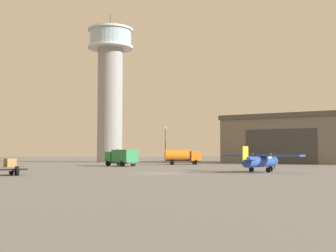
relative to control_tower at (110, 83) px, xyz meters
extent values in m
plane|color=slate|center=(7.38, -59.72, -19.99)|extent=(400.00, 400.00, 0.00)
cylinder|color=gray|center=(0.00, 0.00, -5.66)|extent=(6.24, 6.24, 28.65)
cylinder|color=silver|center=(0.00, 0.00, 8.96)|extent=(11.40, 11.40, 0.60)
cylinder|color=#99B7C6|center=(0.00, 0.00, 11.19)|extent=(10.49, 10.49, 3.86)
cylinder|color=silver|center=(0.00, 0.00, 13.37)|extent=(11.40, 11.40, 0.50)
cylinder|color=#38383D|center=(0.00, 0.00, 15.62)|extent=(0.16, 0.16, 4.00)
cube|color=#6B665B|center=(42.53, -13.57, -15.14)|extent=(35.08, 34.07, 9.69)
cube|color=#4A4740|center=(42.53, -13.57, -9.80)|extent=(35.92, 34.91, 1.00)
cube|color=#38383A|center=(35.82, -22.37, -16.35)|extent=(12.05, 9.23, 7.27)
cylinder|color=#2847A8|center=(20.03, -58.51, -18.69)|extent=(5.74, 5.49, 1.32)
cone|color=#38383D|center=(22.64, -56.07, -18.69)|extent=(1.33, 1.33, 0.92)
cube|color=#38383D|center=(22.64, -56.07, -18.69)|extent=(0.12, 0.12, 2.02)
cube|color=#2847A8|center=(20.26, -58.29, -17.93)|extent=(8.42, 8.85, 0.21)
cylinder|color=gold|center=(21.43, -59.53, -18.36)|extent=(0.78, 0.82, 1.44)
cylinder|color=gold|center=(19.10, -57.05, -18.36)|extent=(0.78, 0.82, 1.44)
cube|color=#99B7C6|center=(20.96, -57.64, -18.33)|extent=(1.57, 1.57, 0.74)
cone|color=#2847A8|center=(17.43, -60.95, -18.59)|extent=(1.76, 1.74, 0.99)
cube|color=gold|center=(17.43, -60.95, -17.74)|extent=(0.94, 0.89, 1.81)
cube|color=#2847A8|center=(17.43, -60.95, -18.43)|extent=(2.87, 2.98, 0.11)
cylinder|color=black|center=(21.89, -56.77, -19.67)|extent=(0.56, 0.59, 0.64)
cylinder|color=black|center=(20.67, -59.51, -19.67)|extent=(0.56, 0.59, 0.64)
cylinder|color=black|center=(19.08, -57.80, -19.67)|extent=(0.56, 0.59, 0.64)
cube|color=#38383D|center=(15.11, -23.95, -19.37)|extent=(7.18, 2.33, 0.24)
cube|color=orange|center=(17.65, -23.78, -18.26)|extent=(2.13, 2.44, 1.98)
cube|color=#99B7C6|center=(18.57, -23.71, -17.86)|extent=(0.21, 1.97, 0.99)
cylinder|color=orange|center=(13.97, -24.03, -18.15)|extent=(4.93, 2.52, 2.20)
cylinder|color=black|center=(17.50, -22.74, -19.49)|extent=(0.34, 1.02, 1.00)
cylinder|color=black|center=(17.65, -24.82, -19.49)|extent=(0.34, 1.02, 1.00)
cylinder|color=black|center=(12.92, -23.06, -19.49)|extent=(0.34, 1.02, 1.00)
cylinder|color=black|center=(13.06, -25.13, -19.49)|extent=(0.34, 1.02, 1.00)
cube|color=brown|center=(-9.18, -63.17, -19.17)|extent=(4.75, 4.01, 0.16)
cube|color=#997547|center=(-8.81, -62.97, -18.64)|extent=(1.40, 1.40, 0.90)
cylinder|color=black|center=(-7.95, -63.67, -19.49)|extent=(0.72, 1.01, 1.00)
cylinder|color=black|center=(-8.93, -61.86, -19.49)|extent=(0.72, 1.01, 1.00)
cube|color=#38383D|center=(2.92, -32.99, -19.37)|extent=(5.55, 6.67, 0.24)
cube|color=#287A42|center=(1.53, -31.02, -18.34)|extent=(3.19, 3.02, 1.82)
cube|color=#99B7C6|center=(1.03, -30.30, -17.97)|extent=(1.84, 1.33, 0.91)
cube|color=#287A42|center=(3.55, -33.88, -18.17)|extent=(4.72, 5.19, 2.16)
cylinder|color=black|center=(0.62, -31.74, -19.49)|extent=(0.98, 0.80, 1.00)
cylinder|color=black|center=(2.52, -30.40, -19.49)|extent=(0.98, 0.80, 1.00)
cylinder|color=black|center=(3.13, -35.30, -19.49)|extent=(0.98, 0.80, 1.00)
cylinder|color=black|center=(5.03, -33.96, -19.49)|extent=(0.98, 0.80, 1.00)
cylinder|color=#38383D|center=(13.26, -7.50, -16.03)|extent=(0.18, 0.18, 7.91)
sphere|color=#F9E5B2|center=(13.26, -7.50, -11.85)|extent=(0.44, 0.44, 0.44)
camera|label=1|loc=(3.00, -111.77, -17.51)|focal=47.43mm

